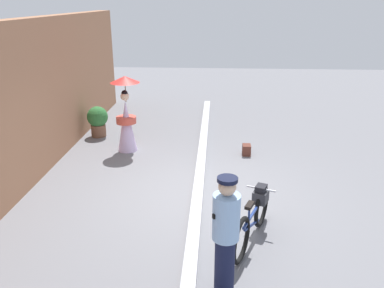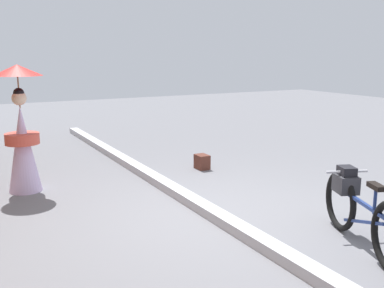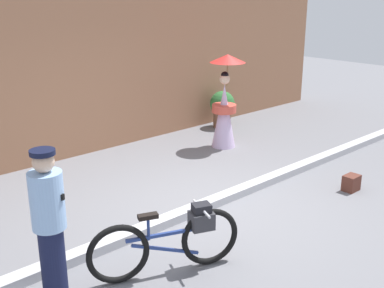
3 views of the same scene
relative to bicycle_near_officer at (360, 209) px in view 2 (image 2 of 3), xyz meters
name	(u,v)px [view 2 (image 2 of 3)]	position (x,y,z in m)	size (l,w,h in m)	color
ground_plane	(211,216)	(1.50, 0.94, -0.41)	(30.00, 30.00, 0.00)	slate
sidewalk_curb	(211,212)	(1.50, 0.94, -0.35)	(14.00, 0.20, 0.12)	#B2B2B7
bicycle_near_officer	(360,209)	(0.00, 0.00, 0.00)	(1.68, 0.74, 0.78)	black
person_with_parasol	(22,132)	(3.76, 2.82, 0.49)	(0.71, 0.71, 1.87)	silver
backpack_on_pavement	(202,161)	(3.62, -0.15, -0.27)	(0.27, 0.20, 0.26)	#592D23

